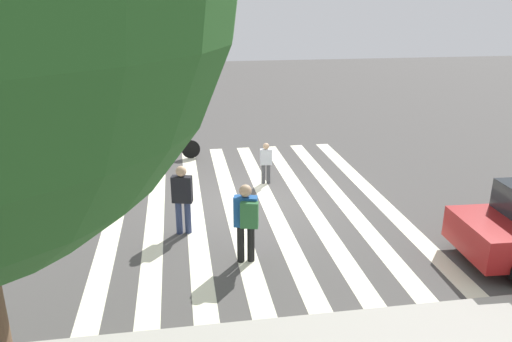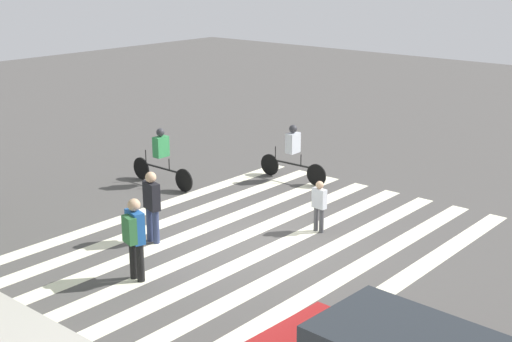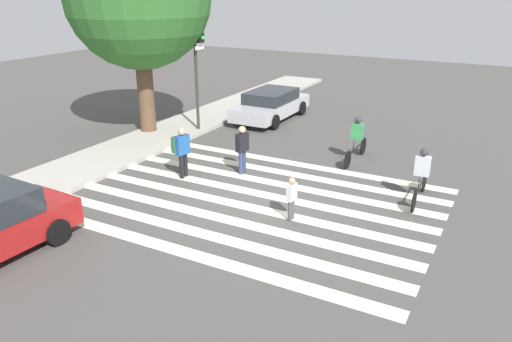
% 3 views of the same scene
% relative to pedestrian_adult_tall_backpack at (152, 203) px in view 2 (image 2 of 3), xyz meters
% --- Properties ---
extents(ground_plane, '(60.00, 60.00, 0.00)m').
position_rel_pedestrian_adult_tall_backpack_xyz_m(ground_plane, '(-1.71, -1.41, -0.89)').
color(ground_plane, '#4C4947').
extents(crosswalk_stripes, '(7.10, 10.00, 0.01)m').
position_rel_pedestrian_adult_tall_backpack_xyz_m(crosswalk_stripes, '(-1.71, -1.41, -0.89)').
color(crosswalk_stripes, '#F2EDCC').
rests_on(crosswalk_stripes, ground_plane).
extents(pedestrian_adult_tall_backpack, '(0.47, 0.30, 1.58)m').
position_rel_pedestrian_adult_tall_backpack_xyz_m(pedestrian_adult_tall_backpack, '(0.00, 0.00, 0.00)').
color(pedestrian_adult_tall_backpack, navy).
rests_on(pedestrian_adult_tall_backpack, ground_plane).
extents(pedestrian_child_with_backpack, '(0.34, 0.18, 1.19)m').
position_rel_pedestrian_adult_tall_backpack_xyz_m(pedestrian_child_with_backpack, '(-2.36, -2.81, -0.22)').
color(pedestrian_child_with_backpack, '#4C4C51').
rests_on(pedestrian_child_with_backpack, ground_plane).
extents(pedestrian_adult_blue_shirt, '(0.49, 0.45, 1.63)m').
position_rel_pedestrian_adult_tall_backpack_xyz_m(pedestrian_adult_blue_shirt, '(-1.20, 1.50, 0.06)').
color(pedestrian_adult_blue_shirt, black).
rests_on(pedestrian_adult_blue_shirt, ground_plane).
extents(cyclist_mid_street, '(2.32, 0.40, 1.58)m').
position_rel_pedestrian_adult_tall_backpack_xyz_m(cyclist_mid_street, '(2.85, -2.87, -0.03)').
color(cyclist_mid_street, black).
rests_on(cyclist_mid_street, ground_plane).
extents(cyclist_far_lane, '(2.20, 0.40, 1.57)m').
position_rel_pedestrian_adult_tall_backpack_xyz_m(cyclist_far_lane, '(0.44, -5.50, -0.03)').
color(cyclist_far_lane, black).
rests_on(cyclist_far_lane, ground_plane).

